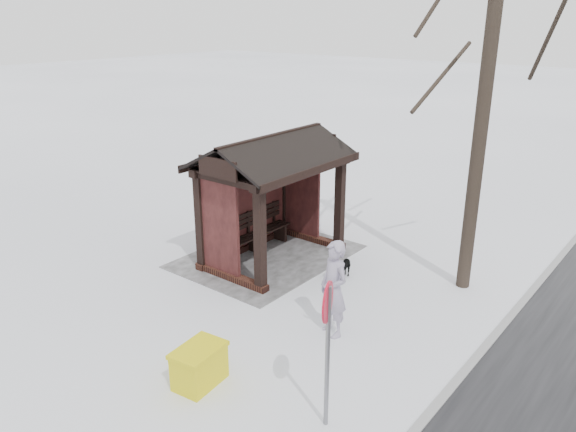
{
  "coord_description": "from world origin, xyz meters",
  "views": [
    {
      "loc": [
        9.63,
        8.15,
        5.66
      ],
      "look_at": [
        0.44,
        0.8,
        1.41
      ],
      "focal_mm": 35.0,
      "sensor_mm": 36.0,
      "label": 1
    }
  ],
  "objects_px": {
    "dog": "(341,266)",
    "road_sign": "(327,324)",
    "bus_shelter": "(268,172)",
    "pedestrian": "(334,289)",
    "grit_bin": "(199,366)"
  },
  "relations": [
    {
      "from": "pedestrian",
      "to": "dog",
      "type": "xyz_separation_m",
      "value": [
        -2.07,
        -1.19,
        -0.65
      ]
    },
    {
      "from": "pedestrian",
      "to": "grit_bin",
      "type": "relative_size",
      "value": 2.0
    },
    {
      "from": "bus_shelter",
      "to": "grit_bin",
      "type": "height_order",
      "value": "bus_shelter"
    },
    {
      "from": "bus_shelter",
      "to": "dog",
      "type": "bearing_deg",
      "value": 94.02
    },
    {
      "from": "pedestrian",
      "to": "dog",
      "type": "height_order",
      "value": "pedestrian"
    },
    {
      "from": "dog",
      "to": "grit_bin",
      "type": "relative_size",
      "value": 0.71
    },
    {
      "from": "dog",
      "to": "grit_bin",
      "type": "distance_m",
      "value": 4.69
    },
    {
      "from": "dog",
      "to": "road_sign",
      "type": "bearing_deg",
      "value": -68.23
    },
    {
      "from": "grit_bin",
      "to": "bus_shelter",
      "type": "bearing_deg",
      "value": -158.92
    },
    {
      "from": "grit_bin",
      "to": "pedestrian",
      "type": "bearing_deg",
      "value": 155.73
    },
    {
      "from": "bus_shelter",
      "to": "pedestrian",
      "type": "relative_size",
      "value": 1.94
    },
    {
      "from": "bus_shelter",
      "to": "road_sign",
      "type": "height_order",
      "value": "bus_shelter"
    },
    {
      "from": "pedestrian",
      "to": "road_sign",
      "type": "relative_size",
      "value": 0.81
    },
    {
      "from": "pedestrian",
      "to": "grit_bin",
      "type": "bearing_deg",
      "value": -85.15
    },
    {
      "from": "bus_shelter",
      "to": "pedestrian",
      "type": "distance_m",
      "value": 3.96
    }
  ]
}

